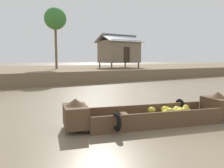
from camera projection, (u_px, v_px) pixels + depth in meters
name	position (u px, v px, depth m)	size (l,w,h in m)	color
ground_plane	(86.00, 100.00, 11.42)	(300.00, 300.00, 0.00)	#7A6B51
riverbank_strip	(23.00, 73.00, 25.57)	(160.00, 20.00, 1.05)	#756047
banana_boat	(155.00, 114.00, 7.19)	(5.59, 2.46, 0.92)	brown
stilt_house_mid_left	(119.00, 51.00, 27.02)	(4.84, 3.67, 3.95)	#4C3826
palm_tree_near	(55.00, 19.00, 23.27)	(2.24, 2.24, 6.27)	brown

